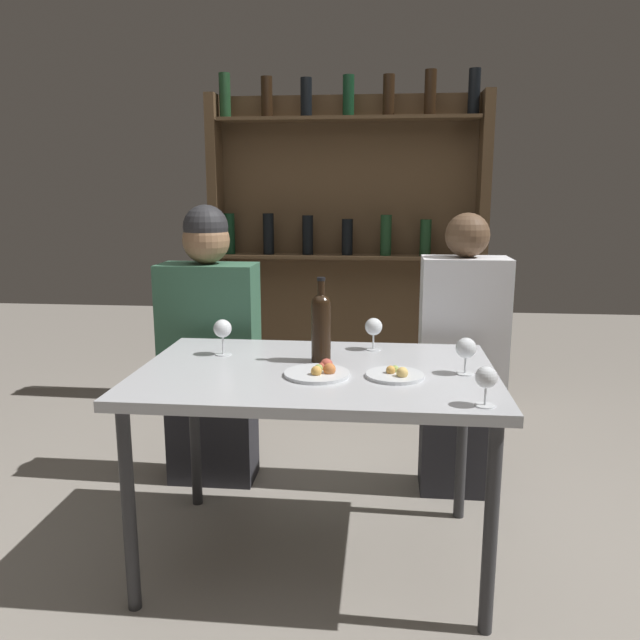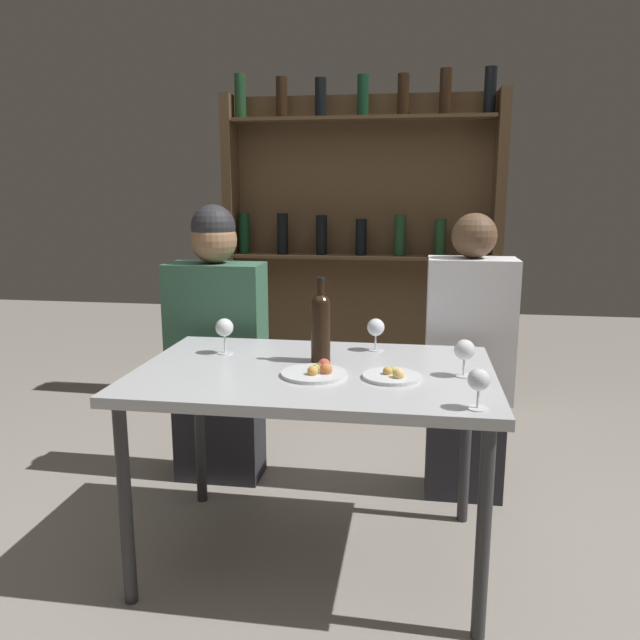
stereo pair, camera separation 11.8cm
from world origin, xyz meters
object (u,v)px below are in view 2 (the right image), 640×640
wine_glass_1 (376,328)px  wine_glass_3 (479,381)px  seated_person_left (217,350)px  wine_glass_0 (224,329)px  wine_glass_2 (465,351)px  food_plate_0 (316,372)px  seated_person_right (468,366)px  wine_bottle (321,324)px  food_plate_1 (392,376)px

wine_glass_1 → wine_glass_3: size_ratio=1.06×
seated_person_left → wine_glass_3: bearing=-41.0°
wine_glass_0 → wine_glass_1: (0.57, 0.14, -0.01)m
wine_glass_3 → seated_person_left: 1.45m
wine_glass_2 → seated_person_left: bearing=149.9°
food_plate_0 → seated_person_right: (0.56, 0.68, -0.15)m
wine_glass_0 → wine_glass_2: (0.89, -0.17, -0.01)m
wine_glass_0 → seated_person_right: size_ratio=0.11×
wine_bottle → food_plate_1: 0.34m
food_plate_0 → seated_person_right: bearing=50.6°
wine_bottle → wine_glass_3: wine_bottle is taller
wine_glass_1 → seated_person_left: size_ratio=0.10×
wine_bottle → seated_person_left: (-0.56, 0.51, -0.25)m
wine_glass_3 → seated_person_right: bearing=86.9°
wine_glass_1 → wine_glass_2: same height
wine_glass_2 → food_plate_1: wine_glass_2 is taller
wine_glass_1 → food_plate_0: size_ratio=0.57×
wine_bottle → seated_person_right: 0.81m
wine_glass_0 → wine_glass_2: bearing=-10.8°
wine_bottle → seated_person_left: 0.80m
seated_person_left → food_plate_0: bearing=-50.0°
food_plate_0 → seated_person_left: bearing=130.0°
wine_glass_3 → food_plate_0: 0.58m
food_plate_0 → seated_person_left: size_ratio=0.17×
wine_glass_3 → food_plate_1: wine_glass_3 is taller
wine_bottle → wine_glass_2: size_ratio=2.45×
wine_glass_3 → seated_person_left: (-1.08, 0.94, -0.19)m
food_plate_1 → wine_glass_3: bearing=-46.0°
food_plate_0 → food_plate_1: size_ratio=1.15×
wine_bottle → seated_person_left: seated_person_left is taller
wine_glass_3 → seated_person_right: 0.97m
wine_glass_2 → food_plate_0: bearing=-172.6°
wine_glass_0 → seated_person_left: (-0.18, 0.45, -0.21)m
wine_glass_2 → wine_bottle: bearing=167.7°
wine_glass_0 → wine_glass_2: 0.90m
food_plate_0 → food_plate_1: 0.26m
wine_glass_2 → seated_person_right: 0.66m
wine_bottle → wine_glass_0: 0.39m
wine_glass_0 → food_plate_1: 0.69m
seated_person_left → wine_bottle: bearing=-42.1°
wine_glass_1 → seated_person_right: seated_person_right is taller
wine_glass_3 → food_plate_1: 0.37m
wine_glass_1 → seated_person_right: 0.55m
wine_glass_1 → food_plate_1: bearing=-77.6°
wine_glass_3 → wine_glass_0: bearing=151.3°
wine_bottle → food_plate_1: size_ratio=1.59×
wine_glass_1 → wine_glass_3: wine_glass_1 is taller
wine_glass_1 → food_plate_1: size_ratio=0.65×
wine_glass_0 → seated_person_right: bearing=25.2°
food_plate_0 → seated_person_right: 0.90m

